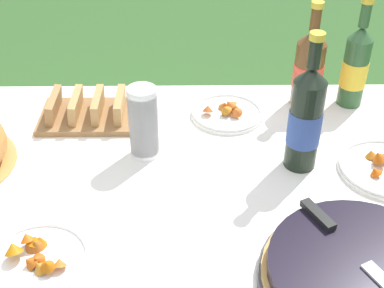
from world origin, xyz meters
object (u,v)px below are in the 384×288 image
at_px(cup_stack, 143,123).
at_px(snack_plate_near, 36,259).
at_px(berry_tart, 363,276).
at_px(serving_knife, 355,252).
at_px(bread_board, 88,111).
at_px(cider_bottle_amber, 309,69).
at_px(cider_bottle_green, 355,66).
at_px(juice_bottle_red, 305,119).
at_px(snack_plate_right, 227,112).

distance_m(cup_stack, snack_plate_near, 0.42).
relative_size(berry_tart, snack_plate_near, 1.87).
distance_m(serving_knife, cup_stack, 0.58).
relative_size(cup_stack, bread_board, 0.73).
bearing_deg(bread_board, cup_stack, -44.86).
height_order(serving_knife, cider_bottle_amber, cider_bottle_amber).
relative_size(cider_bottle_green, bread_board, 1.21).
height_order(snack_plate_near, bread_board, bread_board).
xyz_separation_m(juice_bottle_red, snack_plate_near, (-0.57, -0.32, -0.12)).
distance_m(snack_plate_near, snack_plate_right, 0.68).
height_order(berry_tart, cup_stack, cup_stack).
relative_size(cider_bottle_green, cider_bottle_amber, 1.04).
distance_m(berry_tart, bread_board, 0.84).
bearing_deg(cup_stack, snack_plate_near, -117.72).
bearing_deg(cider_bottle_amber, cider_bottle_green, 0.23).
bearing_deg(snack_plate_right, juice_bottle_red, -53.99).
height_order(cider_bottle_green, snack_plate_right, cider_bottle_green).
xyz_separation_m(serving_knife, cider_bottle_green, (0.16, 0.64, 0.06)).
bearing_deg(snack_plate_near, snack_plate_right, 52.94).
bearing_deg(cider_bottle_amber, juice_bottle_red, -102.73).
relative_size(berry_tart, cider_bottle_amber, 1.27).
bearing_deg(juice_bottle_red, snack_plate_near, -151.03).
height_order(serving_knife, bread_board, same).
bearing_deg(snack_plate_right, snack_plate_near, -127.06).
distance_m(cup_stack, cider_bottle_green, 0.62).
height_order(serving_knife, snack_plate_near, serving_knife).
bearing_deg(cider_bottle_amber, serving_knife, -92.65).
bearing_deg(cider_bottle_green, bread_board, -174.04).
xyz_separation_m(cider_bottle_amber, juice_bottle_red, (-0.07, -0.29, 0.02)).
height_order(cup_stack, cider_bottle_green, cider_bottle_green).
distance_m(cider_bottle_amber, bread_board, 0.62).
bearing_deg(bread_board, berry_tart, -44.70).
height_order(berry_tart, bread_board, bread_board).
xyz_separation_m(cider_bottle_amber, snack_plate_right, (-0.23, -0.07, -0.10)).
distance_m(berry_tart, snack_plate_right, 0.64).
bearing_deg(serving_knife, bread_board, -160.55).
relative_size(cider_bottle_amber, juice_bottle_red, 0.88).
xyz_separation_m(berry_tart, snack_plate_near, (-0.62, 0.06, -0.02)).
bearing_deg(bread_board, juice_bottle_red, -21.32).
distance_m(cup_stack, bread_board, 0.25).
distance_m(serving_knife, juice_bottle_red, 0.36).
height_order(serving_knife, cup_stack, cup_stack).
relative_size(berry_tart, juice_bottle_red, 1.12).
xyz_separation_m(cider_bottle_green, bread_board, (-0.74, -0.08, -0.09)).
bearing_deg(bread_board, snack_plate_right, 1.50).
distance_m(cider_bottle_amber, juice_bottle_red, 0.30).
bearing_deg(serving_knife, juice_bottle_red, 159.35).
height_order(juice_bottle_red, snack_plate_near, juice_bottle_red).
xyz_separation_m(juice_bottle_red, bread_board, (-0.55, 0.21, -0.11)).
relative_size(serving_knife, snack_plate_near, 1.67).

